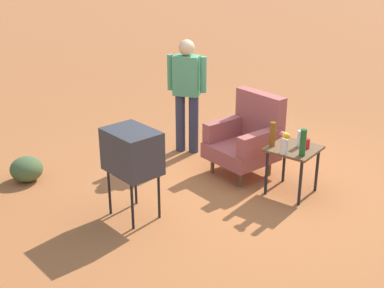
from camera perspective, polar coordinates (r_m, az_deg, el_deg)
name	(u,v)px	position (r m, az deg, el deg)	size (l,w,h in m)	color
ground_plane	(250,183)	(6.67, 6.45, -4.30)	(60.00, 60.00, 0.00)	#AD6033
armchair	(247,137)	(6.79, 6.14, 0.77)	(0.92, 0.93, 1.06)	brown
side_table	(293,154)	(6.30, 11.14, -1.12)	(0.56, 0.56, 0.60)	black
tv_on_stand	(132,152)	(5.59, -6.63, -0.87)	(0.67, 0.54, 1.03)	black
person_standing	(187,89)	(7.29, -0.58, 6.06)	(0.54, 0.33, 1.64)	#2D3347
bottle_wine_green	(303,143)	(6.00, 12.18, 0.16)	(0.07, 0.07, 0.32)	#1E5623
soda_can_red	(307,144)	(6.25, 12.61, 0.04)	(0.07, 0.07, 0.12)	red
bottle_tall_amber	(273,134)	(6.22, 8.92, 1.08)	(0.07, 0.07, 0.30)	brown
bottle_short_clear	(300,139)	(6.28, 11.86, 0.58)	(0.06, 0.06, 0.20)	silver
flower_vase	(284,142)	(6.02, 10.19, 0.25)	(0.15, 0.10, 0.27)	silver
shrub_lone	(27,169)	(6.96, -17.84, -2.65)	(0.42, 0.42, 0.32)	#475B33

